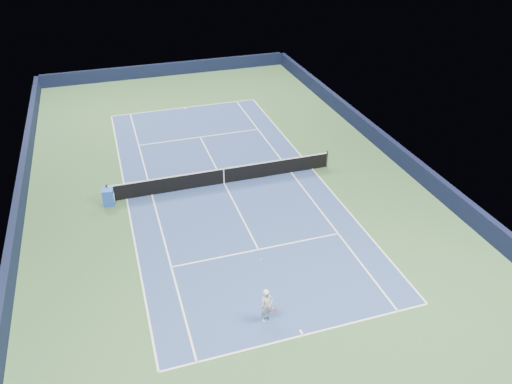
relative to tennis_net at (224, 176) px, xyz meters
name	(u,v)px	position (x,y,z in m)	size (l,w,h in m)	color
ground	(224,183)	(0.00, 0.00, -0.50)	(40.00, 40.00, 0.00)	#33572F
wall_far	(168,69)	(0.00, 19.82, 0.05)	(22.00, 0.35, 1.10)	black
wall_right	(392,149)	(10.82, 0.00, 0.05)	(0.35, 40.00, 1.10)	black
wall_left	(19,207)	(-10.82, 0.00, 0.05)	(0.35, 40.00, 1.10)	#111733
court_surface	(224,183)	(0.00, 0.00, -0.50)	(10.97, 23.77, 0.01)	navy
baseline_far	(185,108)	(0.00, 11.88, -0.50)	(10.97, 0.08, 0.00)	white
baseline_near	(303,335)	(0.00, -11.88, -0.50)	(10.97, 0.08, 0.00)	white
sideline_doubles_right	(312,169)	(5.49, 0.00, -0.50)	(0.08, 23.77, 0.00)	white
sideline_doubles_left	(127,199)	(-5.49, 0.00, -0.50)	(0.08, 23.77, 0.00)	white
sideline_singles_right	(291,172)	(4.12, 0.00, -0.50)	(0.08, 23.77, 0.00)	white
sideline_singles_left	(152,195)	(-4.12, 0.00, -0.50)	(0.08, 23.77, 0.00)	white
service_line_far	(200,137)	(0.00, 6.40, -0.50)	(8.23, 0.08, 0.00)	white
service_line_near	(259,250)	(0.00, -6.40, -0.50)	(8.23, 0.08, 0.00)	white
center_service_line	(224,183)	(0.00, 0.00, -0.50)	(0.08, 12.80, 0.00)	white
center_mark_far	(185,108)	(0.00, 11.73, -0.50)	(0.08, 0.30, 0.00)	white
center_mark_near	(302,332)	(0.00, -11.73, -0.50)	(0.08, 0.30, 0.00)	white
tennis_net	(224,176)	(0.00, 0.00, 0.00)	(12.90, 0.10, 1.07)	black
sponsor_cube	(108,197)	(-6.40, -0.28, -0.04)	(0.63, 0.58, 0.93)	blue
tennis_player	(267,306)	(-1.06, -10.69, 0.26)	(0.77, 1.28, 2.27)	silver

